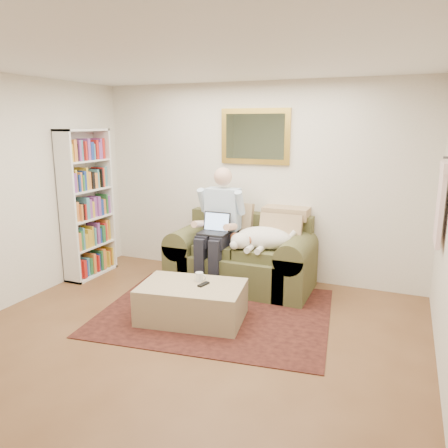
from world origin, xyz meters
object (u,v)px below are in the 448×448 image
Objects in this scene: sleeping_dog at (264,238)px; coffee_mug at (199,277)px; laptop at (215,228)px; bookshelf at (87,204)px; sofa at (242,262)px; ottoman at (192,302)px; seated_man at (217,229)px.

sleeping_dog reaches higher than coffee_mug.
laptop is 0.18× the size of bookshelf.
sofa is 0.61m from laptop.
bookshelf is at bearing -174.60° from laptop.
laptop is 1.12m from ottoman.
sofa is 1.19× the size of seated_man.
ottoman is (0.14, -1.00, -0.56)m from seated_man.
seated_man is at bearing -172.87° from sleeping_dog.
sofa is 0.55m from seated_man.
laptop reaches higher than sleeping_dog.
bookshelf reaches higher than sleeping_dog.
laptop is 0.90m from coffee_mug.
bookshelf reaches higher than sofa.
seated_man is at bearing 90.00° from laptop.
sleeping_dog is (0.33, -0.09, 0.38)m from sofa.
ottoman is (-0.13, -1.17, -0.12)m from sofa.
sofa is at bearing 41.02° from laptop.
sleeping_dog is 1.27m from ottoman.
sleeping_dog is 0.37× the size of bookshelf.
seated_man is at bearing 7.58° from bookshelf.
coffee_mug is (-0.10, -1.04, 0.13)m from sofa.
seated_man is 4.33× the size of laptop.
bookshelf is at bearing -172.53° from sleeping_dog.
seated_man reaches higher than sleeping_dog.
sleeping_dog is at bearing 7.13° from seated_man.
sofa is 1.06m from coffee_mug.
sleeping_dog is 2.45m from bookshelf.
seated_man is at bearing 98.11° from ottoman.
laptop is 0.47× the size of sleeping_dog.
sleeping_dog is at bearing 7.47° from bookshelf.
sofa reaches higher than sleeping_dog.
seated_man is 1.16m from ottoman.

